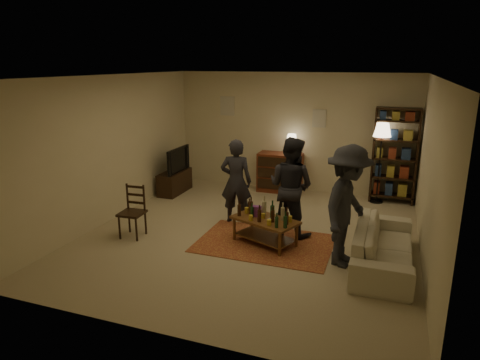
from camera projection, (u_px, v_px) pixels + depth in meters
The scene contains 13 objects.
floor at pixel (251, 235), 7.46m from camera, with size 6.00×6.00×0.00m, color #C6B793.
room_shell at pixel (266, 111), 9.89m from camera, with size 6.00×6.00×6.00m.
rug at pixel (265, 243), 7.12m from camera, with size 2.20×1.50×0.01m, color maroon.
coffee_table at pixel (265, 221), 7.01m from camera, with size 1.21×0.93×0.78m.
dining_chair at pixel (133, 209), 7.33m from camera, with size 0.42×0.42×0.92m.
tv_stand at pixel (175, 176), 9.79m from camera, with size 0.40×1.00×1.06m.
dresser at pixel (280, 171), 9.85m from camera, with size 1.00×0.50×1.36m.
bookshelf at pixel (394, 155), 8.97m from camera, with size 0.90×0.34×2.02m.
floor_lamp at pixel (382, 136), 8.83m from camera, with size 0.36×0.36×1.71m.
sofa at pixel (384, 246), 6.30m from camera, with size 2.08×0.81×0.61m, color beige.
person_left at pixel (236, 181), 7.87m from camera, with size 0.58×0.38×1.58m, color #24242B.
person_right at pixel (291, 187), 7.32m from camera, with size 0.83×0.65×1.72m, color #222229.
person_by_sofa at pixel (347, 206), 6.18m from camera, with size 1.17×0.67×1.81m, color #2A2B32.
Camera 1 is at (2.18, -6.58, 2.93)m, focal length 32.00 mm.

